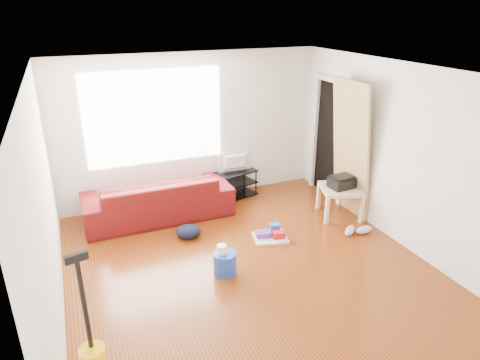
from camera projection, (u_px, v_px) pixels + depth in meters
name	position (u px, v px, depth m)	size (l,w,h in m)	color
room	(252.00, 176.00, 5.19)	(4.51, 5.01, 2.51)	#542406
sofa	(160.00, 217.00, 6.91)	(2.31, 0.90, 0.67)	#570604
tv_stand	(236.00, 183.00, 7.56)	(0.77, 0.56, 0.48)	black
tv	(236.00, 162.00, 7.41)	(0.59, 0.08, 0.34)	black
side_table	(341.00, 192.00, 6.80)	(0.77, 0.77, 0.50)	#CAB681
printer	(342.00, 182.00, 6.73)	(0.40, 0.31, 0.20)	black
bucket	(225.00, 273.00, 5.46)	(0.29, 0.29, 0.29)	#1C3FA3
toilet_paper	(222.00, 259.00, 5.39)	(0.12, 0.12, 0.11)	white
cleaning_tray	(271.00, 235.00, 6.26)	(0.56, 0.49, 0.17)	silver
backpack	(189.00, 237.00, 6.29)	(0.37, 0.29, 0.20)	black
sneakers	(357.00, 230.00, 6.38)	(0.50, 0.27, 0.11)	#B4B2C6
door_panel	(344.00, 211.00, 7.10)	(0.04, 0.87, 2.17)	#9B7C46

